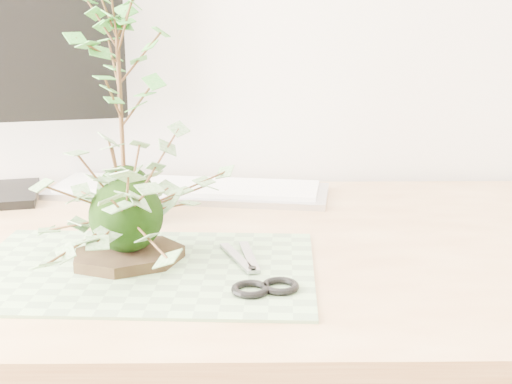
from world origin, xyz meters
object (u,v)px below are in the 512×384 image
maple_kokedama (118,54)px  keyboard (188,190)px  ivy_kokedama (125,182)px  desk (203,299)px

maple_kokedama → keyboard: (0.09, 0.15, -0.25)m
ivy_kokedama → maple_kokedama: bearing=100.2°
ivy_kokedama → keyboard: 0.36m
desk → keyboard: bearing=98.9°
maple_kokedama → keyboard: size_ratio=0.72×
maple_kokedama → keyboard: maple_kokedama is taller
desk → maple_kokedama: (-0.13, 0.11, 0.35)m
desk → keyboard: (-0.04, 0.26, 0.10)m
ivy_kokedama → keyboard: bearing=81.6°
desk → ivy_kokedama: size_ratio=5.35×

